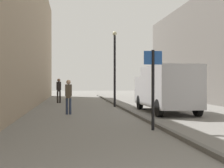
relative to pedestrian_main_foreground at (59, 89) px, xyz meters
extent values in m
plane|color=gray|center=(2.31, -8.20, -1.05)|extent=(80.00, 80.00, 0.00)
cube|color=#615F5B|center=(3.89, -8.20, -0.99)|extent=(0.16, 40.00, 0.12)
cylinder|color=black|center=(-0.09, -0.02, -0.62)|extent=(0.13, 0.13, 0.86)
cylinder|color=black|center=(0.09, 0.02, -0.62)|extent=(0.13, 0.13, 0.86)
cube|color=black|center=(0.00, 0.00, 0.17)|extent=(0.28, 0.25, 0.73)
cylinder|color=black|center=(-0.13, -0.03, 0.22)|extent=(0.10, 0.10, 0.62)
cylinder|color=black|center=(0.13, 0.03, 0.22)|extent=(0.10, 0.10, 0.62)
sphere|color=brown|center=(0.00, 0.00, 0.65)|extent=(0.24, 0.24, 0.24)
cylinder|color=#2D3851|center=(0.87, -8.23, -0.66)|extent=(0.12, 0.12, 0.78)
cylinder|color=#2D3851|center=(0.71, -8.20, -0.66)|extent=(0.12, 0.12, 0.78)
cube|color=brown|center=(0.79, -8.21, 0.06)|extent=(0.25, 0.23, 0.67)
cylinder|color=brown|center=(0.91, -8.24, 0.11)|extent=(0.09, 0.09, 0.57)
cylinder|color=brown|center=(0.68, -8.19, 0.11)|extent=(0.09, 0.09, 0.57)
sphere|color=tan|center=(0.79, -8.21, 0.51)|extent=(0.22, 0.22, 0.22)
cube|color=#B7B7BC|center=(5.72, -8.58, 0.29)|extent=(2.03, 3.95, 2.01)
cube|color=#B7B7BC|center=(5.73, -5.85, 0.04)|extent=(2.02, 1.54, 1.51)
cube|color=black|center=(5.73, -5.31, 0.37)|extent=(1.69, 0.05, 0.66)
cylinder|color=black|center=(4.82, -6.00, -0.65)|extent=(0.22, 0.80, 0.80)
cylinder|color=black|center=(6.64, -6.00, -0.65)|extent=(0.22, 0.80, 0.80)
cylinder|color=black|center=(4.80, -9.85, -0.65)|extent=(0.22, 0.80, 0.80)
cylinder|color=black|center=(6.62, -9.86, -0.65)|extent=(0.22, 0.80, 0.80)
cylinder|color=black|center=(3.55, -13.36, 0.25)|extent=(0.10, 0.10, 2.60)
cube|color=#2659B2|center=(3.55, -13.36, 1.30)|extent=(0.60, 0.04, 0.44)
cylinder|color=black|center=(3.64, -4.13, 1.20)|extent=(0.14, 0.14, 4.50)
sphere|color=beige|center=(3.64, -4.13, 3.57)|extent=(0.28, 0.28, 0.28)
camera|label=1|loc=(0.92, -22.84, 0.51)|focal=48.24mm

